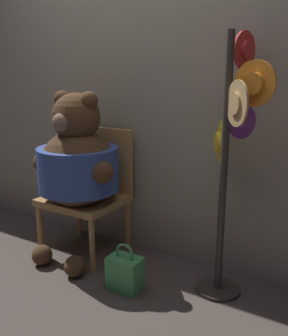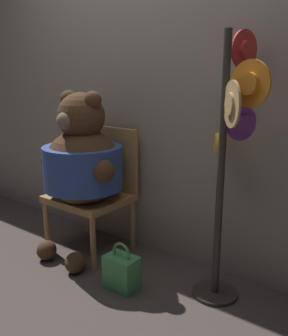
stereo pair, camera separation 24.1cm
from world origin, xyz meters
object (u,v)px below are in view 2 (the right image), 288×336
object	(u,v)px
teddy_bear	(82,162)
hat_display_rack	(229,151)
chair	(97,185)
handbag_on_ground	(122,271)

from	to	relation	value
teddy_bear	hat_display_rack	xyz separation A→B (m)	(1.06, 0.13, 0.19)
chair	hat_display_rack	distance (m)	1.17
teddy_bear	handbag_on_ground	world-z (taller)	teddy_bear
chair	hat_display_rack	size ratio (longest dim) A/B	0.60
chair	hat_display_rack	bearing A→B (deg)	-1.98
chair	handbag_on_ground	size ratio (longest dim) A/B	2.99
teddy_bear	hat_display_rack	size ratio (longest dim) A/B	0.78
hat_display_rack	handbag_on_ground	world-z (taller)	hat_display_rack
chair	handbag_on_ground	world-z (taller)	chair
hat_display_rack	handbag_on_ground	bearing A→B (deg)	-148.58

